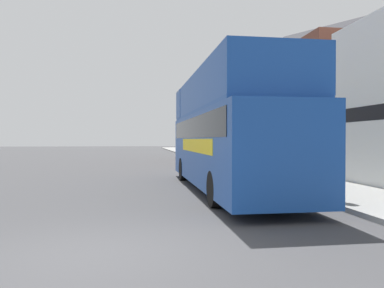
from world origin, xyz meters
TOP-DOWN VIEW (x-y plane):
  - ground_plane at (0.00, 21.00)m, footprint 144.00×144.00m
  - sidewalk at (7.51, 18.00)m, footprint 3.23×108.00m
  - brick_terrace_rear at (12.13, 21.72)m, footprint 6.00×22.76m
  - tour_bus at (3.93, 7.25)m, footprint 2.61×11.21m
  - parked_car_ahead_of_bus at (4.78, 16.24)m, footprint 1.90×4.56m
  - lamp_post_nearest at (6.28, 4.89)m, footprint 0.35×0.35m
  - lamp_post_second at (6.34, 13.32)m, footprint 0.35×0.35m

SIDE VIEW (x-z plane):
  - ground_plane at x=0.00m, z-range 0.00..0.00m
  - sidewalk at x=7.51m, z-range 0.00..0.14m
  - parked_car_ahead_of_bus at x=4.78m, z-range -0.03..1.38m
  - tour_bus at x=3.93m, z-range -0.26..3.86m
  - lamp_post_nearest at x=6.28m, z-range 1.01..5.54m
  - lamp_post_second at x=6.34m, z-range 1.05..5.89m
  - brick_terrace_rear at x=12.13m, z-range 0.00..9.84m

